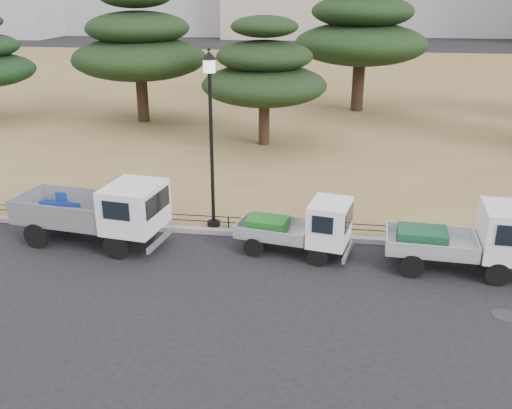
% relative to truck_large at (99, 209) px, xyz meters
% --- Properties ---
extents(ground, '(220.00, 220.00, 0.00)m').
position_rel_truck_large_xyz_m(ground, '(4.73, -1.40, -1.11)').
color(ground, black).
extents(lawn, '(120.00, 56.00, 0.15)m').
position_rel_truck_large_xyz_m(lawn, '(4.73, 29.20, -1.03)').
color(lawn, olive).
rests_on(lawn, ground).
extents(curb, '(120.00, 0.25, 0.16)m').
position_rel_truck_large_xyz_m(curb, '(4.73, 1.20, -1.03)').
color(curb, gray).
rests_on(curb, ground).
extents(truck_large, '(4.77, 2.39, 1.99)m').
position_rel_truck_large_xyz_m(truck_large, '(0.00, 0.00, 0.00)').
color(truck_large, black).
rests_on(truck_large, ground).
extents(truck_kei_front, '(3.44, 1.94, 1.72)m').
position_rel_truck_large_xyz_m(truck_kei_front, '(6.15, 0.13, -0.25)').
color(truck_kei_front, black).
rests_on(truck_kei_front, ground).
extents(truck_kei_rear, '(3.80, 1.84, 1.94)m').
position_rel_truck_large_xyz_m(truck_kei_rear, '(10.70, -0.29, -0.14)').
color(truck_kei_rear, black).
rests_on(truck_kei_rear, ground).
extents(street_lamp, '(0.49, 0.49, 5.50)m').
position_rel_truck_large_xyz_m(street_lamp, '(3.21, 1.50, 2.76)').
color(street_lamp, black).
rests_on(street_lamp, lawn).
extents(pipe_fence, '(38.00, 0.04, 0.40)m').
position_rel_truck_large_xyz_m(pipe_fence, '(4.73, 1.35, -0.67)').
color(pipe_fence, black).
rests_on(pipe_fence, lawn).
extents(tarp_pile, '(1.60, 1.19, 1.04)m').
position_rel_truck_large_xyz_m(tarp_pile, '(-1.83, 1.50, -0.54)').
color(tarp_pile, navy).
rests_on(tarp_pile, lawn).
extents(manhole, '(0.60, 0.60, 0.01)m').
position_rel_truck_large_xyz_m(manhole, '(11.23, -2.60, -1.10)').
color(manhole, '#2D2D30').
rests_on(manhole, ground).
extents(pine_west_near, '(7.45, 7.45, 7.45)m').
position_rel_truck_large_xyz_m(pine_west_near, '(-4.07, 16.14, 3.34)').
color(pine_west_near, black).
rests_on(pine_west_near, lawn).
extents(pine_center_left, '(5.98, 5.98, 6.08)m').
position_rel_truck_large_xyz_m(pine_center_left, '(3.48, 11.97, 2.55)').
color(pine_center_left, black).
rests_on(pine_center_left, lawn).
extents(pine_center_right, '(7.99, 7.99, 8.47)m').
position_rel_truck_large_xyz_m(pine_center_right, '(8.18, 21.05, 3.95)').
color(pine_center_right, black).
rests_on(pine_center_right, lawn).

